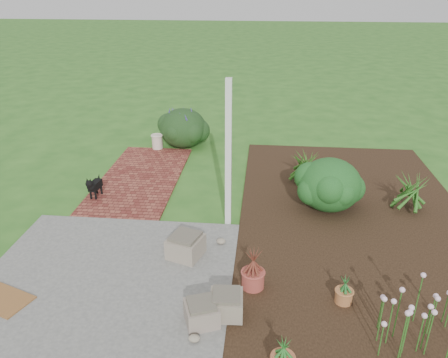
# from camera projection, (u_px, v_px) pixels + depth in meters

# --- Properties ---
(ground) EXTENTS (80.00, 80.00, 0.00)m
(ground) POSITION_uv_depth(u_px,v_px,m) (210.00, 225.00, 7.47)
(ground) COLOR #2A611E
(ground) RESTS_ON ground
(concrete_patio) EXTENTS (3.50, 3.50, 0.04)m
(concrete_patio) POSITION_uv_depth(u_px,v_px,m) (104.00, 285.00, 5.99)
(concrete_patio) COLOR #5C5C59
(concrete_patio) RESTS_ON ground
(brick_path) EXTENTS (1.60, 3.50, 0.04)m
(brick_path) POSITION_uv_depth(u_px,v_px,m) (141.00, 178.00, 9.19)
(brick_path) COLOR maroon
(brick_path) RESTS_ON ground
(garden_bed) EXTENTS (4.00, 7.00, 0.03)m
(garden_bed) POSITION_uv_depth(u_px,v_px,m) (354.00, 217.00, 7.70)
(garden_bed) COLOR black
(garden_bed) RESTS_ON ground
(veranda_post) EXTENTS (0.10, 0.10, 2.50)m
(veranda_post) POSITION_uv_depth(u_px,v_px,m) (228.00, 156.00, 7.01)
(veranda_post) COLOR white
(veranda_post) RESTS_ON ground
(stone_trough_near) EXTENTS (0.42, 0.42, 0.27)m
(stone_trough_near) POSITION_uv_depth(u_px,v_px,m) (226.00, 305.00, 5.39)
(stone_trough_near) COLOR gray
(stone_trough_near) RESTS_ON concrete_patio
(stone_trough_mid) EXTENTS (0.49, 0.49, 0.26)m
(stone_trough_mid) POSITION_uv_depth(u_px,v_px,m) (202.00, 313.00, 5.26)
(stone_trough_mid) COLOR #786B5E
(stone_trough_mid) RESTS_ON concrete_patio
(stone_trough_far) EXTENTS (0.59, 0.59, 0.31)m
(stone_trough_far) POSITION_uv_depth(u_px,v_px,m) (186.00, 247.00, 6.53)
(stone_trough_far) COLOR gray
(stone_trough_far) RESTS_ON concrete_patio
(coir_doormat) EXTENTS (0.83, 0.68, 0.02)m
(coir_doormat) POSITION_uv_depth(u_px,v_px,m) (3.00, 300.00, 5.67)
(coir_doormat) COLOR brown
(coir_doormat) RESTS_ON concrete_patio
(black_dog) EXTENTS (0.18, 0.49, 0.42)m
(black_dog) POSITION_uv_depth(u_px,v_px,m) (94.00, 185.00, 8.24)
(black_dog) COLOR black
(black_dog) RESTS_ON brick_path
(cream_ceramic_urn) EXTENTS (0.26, 0.26, 0.34)m
(cream_ceramic_urn) POSITION_uv_depth(u_px,v_px,m) (157.00, 142.00, 10.68)
(cream_ceramic_urn) COLOR beige
(cream_ceramic_urn) RESTS_ON brick_path
(evergreen_shrub) EXTENTS (1.43, 1.43, 0.96)m
(evergreen_shrub) POSITION_uv_depth(u_px,v_px,m) (330.00, 183.00, 7.81)
(evergreen_shrub) COLOR #0D3F16
(evergreen_shrub) RESTS_ON garden_bed
(agapanthus_clump_back) EXTENTS (1.01, 1.01, 0.81)m
(agapanthus_clump_back) POSITION_uv_depth(u_px,v_px,m) (410.00, 188.00, 7.80)
(agapanthus_clump_back) COLOR #0F3C16
(agapanthus_clump_back) RESTS_ON garden_bed
(agapanthus_clump_front) EXTENTS (1.08, 1.08, 0.79)m
(agapanthus_clump_front) POSITION_uv_depth(u_px,v_px,m) (304.00, 162.00, 8.92)
(agapanthus_clump_front) COLOR #1B3C10
(agapanthus_clump_front) RESTS_ON garden_bed
(pink_flower_patch) EXTENTS (1.40, 1.40, 0.73)m
(pink_flower_patch) POSITION_uv_depth(u_px,v_px,m) (421.00, 316.00, 4.90)
(pink_flower_patch) COLOR #113D0F
(pink_flower_patch) RESTS_ON garden_bed
(terracotta_pot_bronze) EXTENTS (0.40, 0.40, 0.25)m
(terracotta_pot_bronze) POSITION_uv_depth(u_px,v_px,m) (253.00, 279.00, 5.89)
(terracotta_pot_bronze) COLOR #A34237
(terracotta_pot_bronze) RESTS_ON garden_bed
(terracotta_pot_small_left) EXTENTS (0.27, 0.27, 0.18)m
(terracotta_pot_small_left) POSITION_uv_depth(u_px,v_px,m) (344.00, 296.00, 5.62)
(terracotta_pot_small_left) COLOR #AD693A
(terracotta_pot_small_left) RESTS_ON garden_bed
(purple_flowering_bush) EXTENTS (1.49, 1.49, 0.98)m
(purple_flowering_bush) POSITION_uv_depth(u_px,v_px,m) (183.00, 127.00, 10.83)
(purple_flowering_bush) COLOR black
(purple_flowering_bush) RESTS_ON ground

